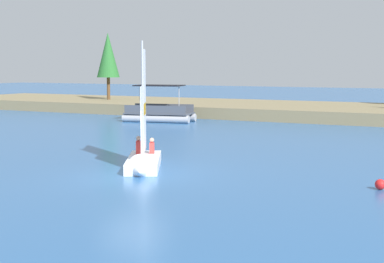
{
  "coord_description": "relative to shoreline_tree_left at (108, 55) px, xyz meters",
  "views": [
    {
      "loc": [
        12.34,
        -18.96,
        4.25
      ],
      "look_at": [
        -0.41,
        5.64,
        1.2
      ],
      "focal_mm": 55.49,
      "sensor_mm": 36.0,
      "label": 1
    }
  ],
  "objects": [
    {
      "name": "shore_bank",
      "position": [
        22.41,
        0.48,
        -4.87
      ],
      "size": [
        80.0,
        12.91,
        0.94
      ],
      "primitive_type": "cube",
      "color": "#897A56",
      "rests_on": "ground"
    },
    {
      "name": "shoreline_tree_left",
      "position": [
        0.0,
        0.0,
        0.0
      ],
      "size": [
        2.26,
        2.26,
        6.64
      ],
      "color": "brown",
      "rests_on": "shore_bank"
    },
    {
      "name": "ground_plane",
      "position": [
        22.41,
        -29.93,
        -5.34
      ],
      "size": [
        200.0,
        200.0,
        0.0
      ],
      "primitive_type": "plane",
      "color": "#2D609E"
    },
    {
      "name": "channel_buoy",
      "position": [
        31.25,
        -27.97,
        -5.15
      ],
      "size": [
        0.37,
        0.37,
        0.37
      ],
      "primitive_type": "sphere",
      "color": "red",
      "rests_on": "ground"
    },
    {
      "name": "pontoon_boat",
      "position": [
        11.47,
        -9.45,
        -4.66
      ],
      "size": [
        5.66,
        3.36,
        2.83
      ],
      "rotation": [
        0.0,
        0.0,
        0.19
      ],
      "color": "#B2B2B7",
      "rests_on": "ground"
    },
    {
      "name": "sailboat",
      "position": [
        21.89,
        -28.48,
        -4.89
      ],
      "size": [
        3.24,
        4.58,
        5.65
      ],
      "rotation": [
        0.0,
        0.0,
        -1.08
      ],
      "color": "white",
      "rests_on": "ground"
    }
  ]
}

